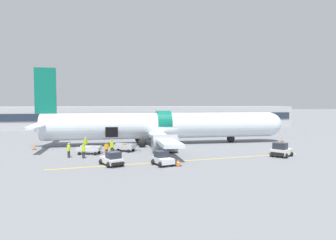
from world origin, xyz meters
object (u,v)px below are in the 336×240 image
object	(u,v)px
baggage_tug_lead	(281,151)
ground_crew_loader_a	(83,151)
baggage_tug_rear	(163,159)
ground_crew_loader_b	(86,144)
baggage_cart_queued	(124,148)
ground_crew_driver	(112,147)
ground_crew_supervisor	(69,150)
ground_crew_helper	(107,149)
baggage_tug_mid	(112,159)
baggage_cart_loading	(90,150)
airplane	(160,126)

from	to	relation	value
baggage_tug_lead	ground_crew_loader_a	bearing A→B (deg)	171.92
baggage_tug_rear	ground_crew_loader_b	xyz separation A→B (m)	(-8.15, 10.24, 0.35)
baggage_cart_queued	ground_crew_driver	size ratio (longest dim) A/B	2.11
baggage_tug_rear	baggage_tug_lead	bearing A→B (deg)	8.72
baggage_cart_queued	ground_crew_supervisor	xyz separation A→B (m)	(-6.25, -3.30, 0.39)
baggage_tug_lead	ground_crew_helper	xyz separation A→B (m)	(-19.47, 4.17, 0.16)
baggage_tug_mid	baggage_cart_loading	bearing A→B (deg)	109.65
airplane	baggage_cart_loading	distance (m)	12.20
ground_crew_driver	baggage_tug_mid	bearing A→B (deg)	-89.88
airplane	baggage_tug_mid	size ratio (longest dim) A/B	12.12
baggage_cart_queued	ground_crew_loader_b	world-z (taller)	ground_crew_loader_b
ground_crew_supervisor	baggage_tug_lead	bearing A→B (deg)	-9.10
baggage_tug_lead	ground_crew_driver	xyz separation A→B (m)	(-18.88, 4.90, 0.26)
baggage_tug_mid	baggage_tug_lead	bearing A→B (deg)	4.20
baggage_tug_mid	baggage_cart_queued	xyz separation A→B (m)	(1.53, 8.46, -0.14)
ground_crew_loader_b	ground_crew_supervisor	distance (m)	4.55
airplane	ground_crew_driver	distance (m)	10.82
ground_crew_loader_b	ground_crew_supervisor	bearing A→B (deg)	-108.60
baggage_cart_loading	baggage_tug_mid	bearing A→B (deg)	-70.35
baggage_tug_lead	baggage_cart_queued	xyz separation A→B (m)	(-17.34, 7.08, -0.23)
ground_crew_helper	airplane	bearing A→B (deg)	48.56
baggage_cart_loading	ground_crew_loader_b	xyz separation A→B (m)	(-0.74, 2.38, 0.48)
ground_crew_supervisor	baggage_cart_loading	bearing A→B (deg)	41.31
baggage_tug_mid	baggage_cart_queued	world-z (taller)	baggage_tug_mid
ground_crew_supervisor	baggage_tug_rear	bearing A→B (deg)	-31.67
baggage_cart_queued	ground_crew_driver	world-z (taller)	ground_crew_driver
baggage_tug_rear	baggage_cart_queued	bearing A→B (deg)	109.96
baggage_tug_mid	baggage_tug_rear	size ratio (longest dim) A/B	1.20
ground_crew_helper	ground_crew_driver	bearing A→B (deg)	51.03
baggage_cart_loading	ground_crew_supervisor	size ratio (longest dim) A/B	2.30
ground_crew_loader_a	ground_crew_loader_b	distance (m)	4.98
ground_crew_loader_b	ground_crew_helper	bearing A→B (deg)	-55.76
baggage_tug_rear	ground_crew_driver	bearing A→B (deg)	124.76
baggage_tug_lead	ground_crew_driver	distance (m)	19.51
airplane	baggage_cart_loading	bearing A→B (deg)	-143.28
airplane	ground_crew_helper	bearing A→B (deg)	-131.44
baggage_tug_mid	baggage_cart_loading	distance (m)	7.53
baggage_cart_loading	ground_crew_supervisor	distance (m)	2.95
baggage_tug_mid	airplane	bearing A→B (deg)	63.59
baggage_cart_queued	airplane	bearing A→B (deg)	46.25
baggage_cart_loading	ground_crew_driver	bearing A→B (deg)	-17.71
baggage_cart_queued	ground_crew_loader_a	world-z (taller)	ground_crew_loader_a
baggage_tug_lead	baggage_cart_loading	world-z (taller)	baggage_tug_lead
baggage_cart_loading	ground_crew_loader_a	size ratio (longest dim) A/B	2.30
baggage_tug_rear	ground_crew_driver	xyz separation A→B (m)	(-4.89, 7.05, 0.36)
ground_crew_driver	ground_crew_supervisor	world-z (taller)	ground_crew_driver
baggage_tug_lead	baggage_tug_mid	distance (m)	18.91
baggage_tug_rear	ground_crew_loader_b	bearing A→B (deg)	128.53
baggage_tug_mid	ground_crew_supervisor	world-z (taller)	ground_crew_supervisor
airplane	baggage_tug_lead	xyz separation A→B (m)	(11.78, -12.88, -2.00)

